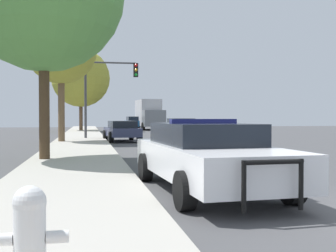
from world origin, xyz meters
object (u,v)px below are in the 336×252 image
car_background_midblock (122,130)px  tree_sidewalk_far (81,78)px  car_background_oncoming (181,127)px  box_truck (149,114)px  police_car (207,154)px  car_background_distant (134,123)px  tree_sidewalk_mid (61,48)px  fire_hydrant (30,233)px  traffic_light (107,83)px

car_background_midblock → tree_sidewalk_far: (-2.66, 17.41, 4.66)m
car_background_oncoming → box_truck: (0.13, 17.24, 1.04)m
police_car → box_truck: bearing=-100.0°
car_background_midblock → car_background_distant: (3.25, 23.44, 0.12)m
car_background_midblock → car_background_oncoming: size_ratio=0.90×
box_truck → tree_sidewalk_far: tree_sidewalk_far is taller
car_background_oncoming → car_background_distant: bearing=-86.8°
police_car → tree_sidewalk_mid: size_ratio=0.76×
fire_hydrant → traffic_light: size_ratio=0.16×
police_car → tree_sidewalk_far: tree_sidewalk_far is taller
fire_hydrant → traffic_light: traffic_light is taller
car_background_oncoming → box_truck: box_truck is taller
traffic_light → tree_sidewalk_far: 15.55m
box_truck → tree_sidewalk_far: 9.44m
car_background_distant → box_truck: 2.42m
car_background_oncoming → police_car: bearing=77.3°
fire_hydrant → car_background_distant: car_background_distant is taller
traffic_light → car_background_distant: 21.95m
police_car → car_background_midblock: police_car is taller
police_car → box_truck: (4.52, 39.07, 1.05)m
fire_hydrant → car_background_distant: 45.63m
police_car → tree_sidewalk_far: (-2.98, 34.56, 4.59)m
fire_hydrant → police_car: bearing=58.7°
car_background_distant → tree_sidewalk_far: tree_sidewalk_far is taller
police_car → fire_hydrant: police_car is taller
box_truck → tree_sidewalk_mid: 24.98m
tree_sidewalk_mid → police_car: bearing=-76.5°
traffic_light → car_background_midblock: traffic_light is taller
police_car → car_background_distant: car_background_distant is taller
fire_hydrant → tree_sidewalk_far: 39.51m
police_car → traffic_light: 19.47m
car_background_midblock → tree_sidewalk_mid: size_ratio=0.59×
police_car → car_background_distant: 40.70m
police_car → car_background_midblock: 17.16m
car_background_distant → traffic_light: bearing=-102.9°
traffic_light → tree_sidewalk_mid: bearing=-127.7°
box_truck → fire_hydrant: bearing=79.0°
police_car → box_truck: box_truck is taller
fire_hydrant → tree_sidewalk_far: size_ratio=0.10×
fire_hydrant → car_background_oncoming: size_ratio=0.17×
fire_hydrant → car_background_oncoming: 27.46m
traffic_light → tree_sidewalk_far: (-1.88, 15.35, 1.67)m
police_car → box_truck: 39.34m
car_background_distant → box_truck: size_ratio=0.56×
box_truck → car_background_distant: bearing=-45.2°
car_background_oncoming → tree_sidewalk_far: bearing=-61.2°
police_car → car_background_distant: size_ratio=1.28×
tree_sidewalk_far → police_car: bearing=-85.1°
car_background_oncoming → box_truck: size_ratio=0.63×
car_background_midblock → tree_sidewalk_mid: tree_sidewalk_mid is taller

